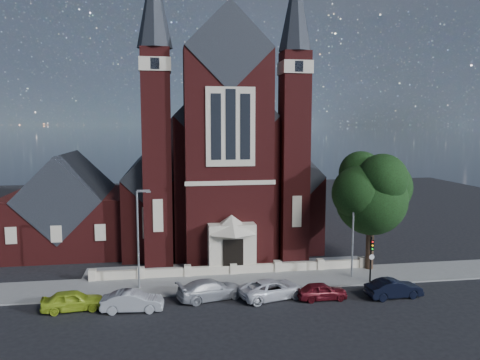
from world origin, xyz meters
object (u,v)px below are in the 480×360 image
object	(u,v)px
traffic_signal	(371,253)
car_white_suv	(272,289)
church	(214,166)
car_silver_b	(211,289)
parish_hall	(69,212)
street_lamp_right	(354,226)
street_lamp_left	(139,233)
car_lime_van	(73,300)
car_dark_red	(322,291)
car_silver_a	(133,301)
street_tree	(374,195)
car_navy	(394,288)

from	to	relation	value
traffic_signal	car_white_suv	xyz separation A→B (m)	(-8.83, -1.95, -1.86)
church	car_silver_b	distance (m)	23.28
church	parish_hall	size ratio (longest dim) A/B	2.86
church	street_lamp_right	size ratio (longest dim) A/B	4.31
street_lamp_left	car_silver_b	distance (m)	7.29
street_lamp_right	traffic_signal	distance (m)	2.71
church	traffic_signal	bearing A→B (deg)	-61.80
parish_hall	car_lime_van	distance (m)	18.29
car_white_suv	car_dark_red	bearing A→B (deg)	-118.33
car_silver_a	street_tree	bearing A→B (deg)	-69.86
street_tree	car_lime_van	bearing A→B (deg)	-167.95
church	car_lime_van	world-z (taller)	church
traffic_signal	car_silver_a	size ratio (longest dim) A/B	0.92
car_dark_red	car_navy	size ratio (longest dim) A/B	0.88
car_silver_b	car_white_suv	bearing A→B (deg)	-111.92
street_lamp_right	car_navy	xyz separation A→B (m)	(1.29, -4.86, -3.88)
parish_hall	car_navy	distance (m)	33.41
car_white_suv	church	bearing A→B (deg)	-9.64
car_lime_van	street_lamp_right	bearing A→B (deg)	-87.02
car_silver_b	car_dark_red	bearing A→B (deg)	-114.80
car_lime_van	car_silver_a	xyz separation A→B (m)	(4.24, -0.80, -0.01)
street_lamp_right	car_silver_a	xyz separation A→B (m)	(-18.30, -4.43, -3.88)
traffic_signal	car_white_suv	distance (m)	9.23
car_silver_a	car_silver_b	size ratio (longest dim) A/B	0.85
street_lamp_left	church	bearing A→B (deg)	67.34
car_white_suv	traffic_signal	bearing A→B (deg)	-92.69
car_dark_red	car_silver_b	bearing A→B (deg)	80.56
street_lamp_left	street_lamp_right	distance (m)	18.00
street_tree	car_lime_van	xyz separation A→B (m)	(-25.04, -5.34, -6.23)
car_navy	car_lime_van	bearing A→B (deg)	82.54
car_silver_a	car_white_suv	bearing A→B (deg)	-81.31
street_tree	car_silver_a	bearing A→B (deg)	-163.55
street_lamp_left	car_silver_a	distance (m)	5.90
street_lamp_left	traffic_signal	bearing A→B (deg)	-4.76
street_lamp_left	street_lamp_right	world-z (taller)	same
parish_hall	traffic_signal	bearing A→B (deg)	-29.98
car_silver_b	car_white_suv	world-z (taller)	car_silver_b
traffic_signal	car_dark_red	xyz separation A→B (m)	(-5.19, -2.80, -1.93)
parish_hall	car_lime_van	size ratio (longest dim) A/B	2.86
street_lamp_right	car_dark_red	world-z (taller)	street_lamp_right
street_tree	car_white_suv	xyz separation A→B (m)	(-10.43, -5.23, -6.24)
car_silver_b	car_silver_a	bearing A→B (deg)	89.00
parish_hall	street_tree	bearing A→B (deg)	-23.26
street_tree	street_lamp_left	size ratio (longest dim) A/B	1.32
car_silver_a	car_dark_red	world-z (taller)	car_silver_a
street_lamp_left	traffic_signal	distance (m)	19.08
car_silver_a	car_white_suv	size ratio (longest dim) A/B	0.84
street_tree	car_silver_b	bearing A→B (deg)	-162.73
traffic_signal	street_tree	bearing A→B (deg)	64.05
church	car_lime_van	bearing A→B (deg)	-118.86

